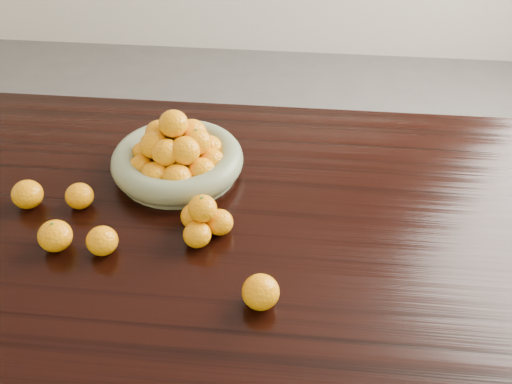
# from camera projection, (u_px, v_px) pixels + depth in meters

# --- Properties ---
(dining_table) EXTENTS (2.00, 1.00, 0.75)m
(dining_table) POSITION_uv_depth(u_px,v_px,m) (254.00, 240.00, 1.41)
(dining_table) COLOR black
(dining_table) RESTS_ON ground
(fruit_bowl) EXTENTS (0.34, 0.34, 0.18)m
(fruit_bowl) POSITION_uv_depth(u_px,v_px,m) (178.00, 156.00, 1.45)
(fruit_bowl) COLOR gray
(fruit_bowl) RESTS_ON dining_table
(orange_pyramid) EXTENTS (0.12, 0.12, 0.11)m
(orange_pyramid) POSITION_uv_depth(u_px,v_px,m) (203.00, 220.00, 1.27)
(orange_pyramid) COLOR #FFA307
(orange_pyramid) RESTS_ON dining_table
(loose_orange_0) EXTENTS (0.07, 0.07, 0.07)m
(loose_orange_0) POSITION_uv_depth(u_px,v_px,m) (55.00, 236.00, 1.24)
(loose_orange_0) COLOR #FFA307
(loose_orange_0) RESTS_ON dining_table
(loose_orange_1) EXTENTS (0.07, 0.07, 0.06)m
(loose_orange_1) POSITION_uv_depth(u_px,v_px,m) (102.00, 241.00, 1.23)
(loose_orange_1) COLOR #FFA307
(loose_orange_1) RESTS_ON dining_table
(loose_orange_2) EXTENTS (0.08, 0.08, 0.07)m
(loose_orange_2) POSITION_uv_depth(u_px,v_px,m) (261.00, 292.00, 1.11)
(loose_orange_2) COLOR #FFA307
(loose_orange_2) RESTS_ON dining_table
(loose_orange_3) EXTENTS (0.07, 0.07, 0.06)m
(loose_orange_3) POSITION_uv_depth(u_px,v_px,m) (79.00, 196.00, 1.35)
(loose_orange_3) COLOR #FFA307
(loose_orange_3) RESTS_ON dining_table
(loose_orange_4) EXTENTS (0.07, 0.07, 0.07)m
(loose_orange_4) POSITION_uv_depth(u_px,v_px,m) (27.00, 194.00, 1.35)
(loose_orange_4) COLOR #FFA307
(loose_orange_4) RESTS_ON dining_table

